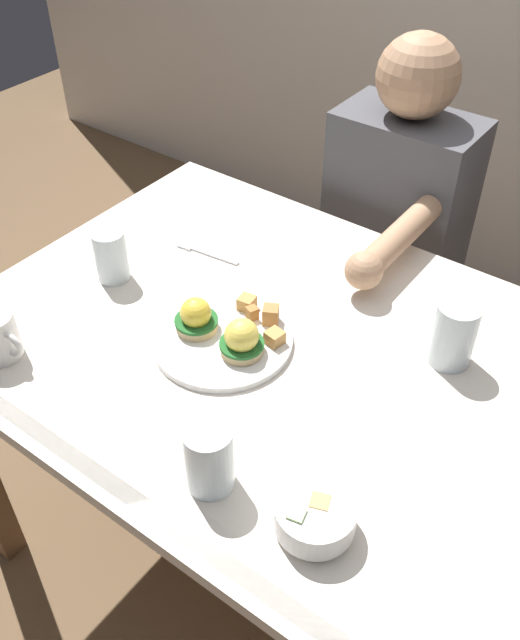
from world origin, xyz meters
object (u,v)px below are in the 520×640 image
(fork, at_px, (204,252))
(water_glass_near, at_px, (111,257))
(eggs_benedict_plate, at_px, (223,334))
(water_glass_far, at_px, (453,337))
(dining_table, at_px, (272,380))
(water_glass_extra, at_px, (209,460))
(fruit_bowl, at_px, (315,517))
(diner_person, at_px, (391,231))

(fork, xyz_separation_m, water_glass_near, (-0.10, -0.18, 0.05))
(eggs_benedict_plate, bearing_deg, water_glass_far, 30.46)
(dining_table, height_order, water_glass_near, water_glass_near)
(water_glass_extra, bearing_deg, fork, 130.92)
(fork, bearing_deg, eggs_benedict_plate, -42.96)
(fruit_bowl, bearing_deg, eggs_benedict_plate, 146.75)
(dining_table, height_order, fork, fork)
(water_glass_far, bearing_deg, fork, -179.23)
(fruit_bowl, height_order, water_glass_extra, water_glass_extra)
(fruit_bowl, bearing_deg, diner_person, 110.79)
(eggs_benedict_plate, xyz_separation_m, water_glass_near, (-0.32, 0.02, 0.03))
(fruit_bowl, relative_size, water_glass_far, 0.93)
(water_glass_near, relative_size, water_glass_far, 0.88)
(water_glass_near, bearing_deg, fruit_bowl, -20.85)
(fork, xyz_separation_m, water_glass_extra, (0.40, -0.47, 0.05))
(fork, relative_size, diner_person, 0.14)
(dining_table, distance_m, fruit_bowl, 0.43)
(fork, distance_m, water_glass_far, 0.59)
(fruit_bowl, xyz_separation_m, diner_person, (-0.34, 0.89, -0.12))
(fork, bearing_deg, water_glass_near, -117.98)
(diner_person, bearing_deg, fork, -117.86)
(fork, xyz_separation_m, diner_person, (0.24, 0.45, -0.09))
(dining_table, xyz_separation_m, eggs_benedict_plate, (-0.07, -0.06, 0.13))
(water_glass_extra, bearing_deg, dining_table, 109.00)
(water_glass_extra, bearing_deg, eggs_benedict_plate, 125.11)
(fork, relative_size, water_glass_near, 1.36)
(dining_table, relative_size, water_glass_near, 10.49)
(diner_person, bearing_deg, water_glass_near, -117.89)
(water_glass_near, bearing_deg, eggs_benedict_plate, -4.14)
(water_glass_far, bearing_deg, eggs_benedict_plate, -149.54)
(dining_table, bearing_deg, water_glass_extra, -71.00)
(dining_table, bearing_deg, diner_person, 95.22)
(eggs_benedict_plate, xyz_separation_m, water_glass_far, (0.36, 0.21, 0.03))
(dining_table, relative_size, fork, 7.69)
(eggs_benedict_plate, distance_m, diner_person, 0.67)
(eggs_benedict_plate, xyz_separation_m, water_glass_extra, (0.18, -0.26, 0.03))
(dining_table, relative_size, fruit_bowl, 10.00)
(dining_table, bearing_deg, eggs_benedict_plate, -141.10)
(dining_table, bearing_deg, fork, 153.46)
(fruit_bowl, xyz_separation_m, water_glass_extra, (-0.17, -0.03, 0.02))
(dining_table, bearing_deg, water_glass_near, -174.76)
(water_glass_extra, distance_m, diner_person, 0.95)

